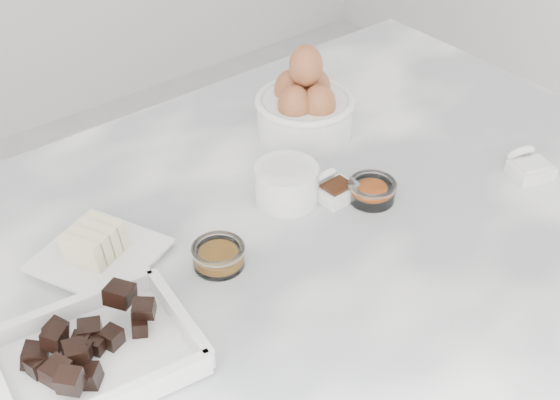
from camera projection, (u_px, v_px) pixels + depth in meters
The scene contains 9 objects.
marble_slab at pixel (282, 254), 1.00m from camera, with size 1.20×0.80×0.04m, color white.
chocolate_dish at pixel (94, 351), 0.81m from camera, with size 0.23×0.18×0.06m.
butter_plate at pixel (97, 251), 0.95m from camera, with size 0.18×0.18×0.06m.
sugar_ramekin at pixel (286, 182), 1.05m from camera, with size 0.09×0.09×0.05m.
egg_bowl at pixel (305, 106), 1.17m from camera, with size 0.15×0.15×0.14m.
honey_bowl at pixel (218, 255), 0.95m from camera, with size 0.07×0.07×0.03m.
zest_bowl at pixel (372, 190), 1.05m from camera, with size 0.07×0.07×0.03m.
vanilla_spoon at pixel (333, 188), 1.06m from camera, with size 0.05×0.06×0.04m.
salt_spoon at pixel (528, 166), 1.10m from camera, with size 0.07×0.08×0.04m.
Camera 1 is at (-0.48, -0.59, 1.58)m, focal length 50.00 mm.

